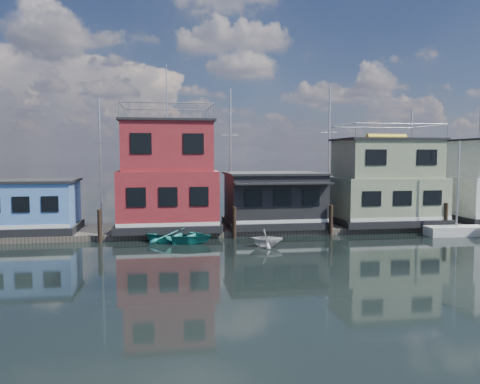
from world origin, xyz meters
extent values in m
plane|color=black|center=(0.00, 0.00, 0.00)|extent=(160.00, 160.00, 0.00)
cube|color=#595147|center=(0.00, 12.00, 0.20)|extent=(48.00, 5.00, 0.40)
cube|color=black|center=(-18.00, 12.00, 0.65)|extent=(6.40, 4.90, 0.50)
cube|color=#598ADE|center=(-18.00, 12.00, 2.40)|extent=(6.00, 4.50, 3.00)
cube|color=black|center=(-18.00, 12.00, 3.98)|extent=(6.30, 4.80, 0.16)
cube|color=black|center=(-8.50, 12.00, 0.65)|extent=(7.40, 5.90, 0.50)
cube|color=maroon|center=(-8.50, 12.00, 2.77)|extent=(7.00, 5.50, 3.74)
cube|color=maroon|center=(-8.50, 12.00, 6.37)|extent=(6.30, 4.95, 3.46)
cube|color=black|center=(-8.50, 12.00, 8.18)|extent=(6.65, 5.23, 0.16)
cylinder|color=silver|center=(-8.50, 12.00, 10.26)|extent=(0.08, 0.08, 4.00)
cube|color=black|center=(-0.50, 12.00, 0.65)|extent=(7.40, 5.40, 0.50)
cube|color=black|center=(-0.50, 12.00, 2.60)|extent=(7.00, 5.00, 3.40)
cube|color=black|center=(-0.50, 12.00, 4.38)|extent=(7.30, 5.30, 0.16)
cube|color=black|center=(-0.50, 9.20, 3.79)|extent=(7.00, 1.20, 0.12)
cube|color=black|center=(8.50, 12.00, 0.65)|extent=(8.40, 5.90, 0.50)
cube|color=gray|center=(8.50, 12.00, 2.46)|extent=(8.00, 5.50, 3.12)
cube|color=gray|center=(8.50, 12.00, 5.46)|extent=(7.20, 4.95, 2.88)
cube|color=black|center=(8.50, 12.00, 6.98)|extent=(7.60, 5.23, 0.16)
cylinder|color=yellow|center=(8.50, 12.00, 7.15)|extent=(3.20, 0.56, 0.56)
cylinder|color=#2D2116|center=(-13.00, 9.20, 1.10)|extent=(0.28, 0.28, 2.20)
cylinder|color=#2D2116|center=(-4.00, 9.20, 1.10)|extent=(0.28, 0.28, 2.20)
cylinder|color=#2D2116|center=(3.00, 9.20, 1.10)|extent=(0.28, 0.28, 2.20)
cylinder|color=#2D2116|center=(12.00, 9.20, 1.10)|extent=(0.28, 0.28, 2.20)
cylinder|color=silver|center=(-14.00, 18.00, 5.25)|extent=(0.16, 0.16, 10.50)
cylinder|color=silver|center=(-14.00, 18.00, 6.83)|extent=(1.40, 0.06, 0.06)
cylinder|color=silver|center=(-3.00, 18.00, 5.75)|extent=(0.16, 0.16, 11.50)
cylinder|color=silver|center=(-3.00, 18.00, 7.48)|extent=(1.40, 0.06, 0.06)
cylinder|color=silver|center=(6.00, 18.00, 6.00)|extent=(0.16, 0.16, 12.00)
cylinder|color=silver|center=(6.00, 18.00, 7.80)|extent=(1.40, 0.06, 0.06)
cylinder|color=silver|center=(14.00, 18.00, 5.00)|extent=(0.16, 0.16, 10.00)
cylinder|color=silver|center=(14.00, 18.00, 6.50)|extent=(1.40, 0.06, 0.06)
cylinder|color=silver|center=(21.00, 18.00, 5.50)|extent=(0.16, 0.16, 11.00)
cylinder|color=silver|center=(21.00, 18.00, 7.15)|extent=(1.40, 0.06, 0.06)
imported|color=silver|center=(-2.47, 5.95, 0.56)|extent=(2.43, 2.19, 1.12)
cube|color=silver|center=(11.90, 7.76, 0.33)|extent=(4.36, 1.64, 0.67)
cylinder|color=silver|center=(11.90, 7.76, 3.72)|extent=(0.12, 0.12, 6.11)
cube|color=silver|center=(11.90, 7.76, 1.81)|extent=(0.12, 1.34, 0.05)
imported|color=teal|center=(-7.74, 8.29, 0.46)|extent=(5.34, 4.72, 0.92)
camera|label=1|loc=(-8.79, -22.49, 5.76)|focal=35.00mm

